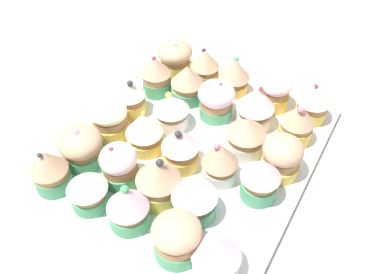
% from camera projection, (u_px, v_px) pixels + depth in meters
% --- Properties ---
extents(ground_plane, '(1.80, 1.80, 0.03)m').
position_uv_depth(ground_plane, '(192.00, 161.00, 0.70)').
color(ground_plane, '#B2A899').
extents(baking_tray, '(0.44, 0.37, 0.01)m').
position_uv_depth(baking_tray, '(192.00, 152.00, 0.68)').
color(baking_tray, silver).
rests_on(baking_tray, ground_plane).
extents(cupcake_0, '(0.07, 0.07, 0.07)m').
position_uv_depth(cupcake_0, '(175.00, 57.00, 0.80)').
color(cupcake_0, '#EFC651').
rests_on(cupcake_0, baking_tray).
extents(cupcake_1, '(0.05, 0.05, 0.08)m').
position_uv_depth(cupcake_1, '(156.00, 75.00, 0.75)').
color(cupcake_1, '#4C9E6B').
rests_on(cupcake_1, baking_tray).
extents(cupcake_2, '(0.06, 0.06, 0.07)m').
position_uv_depth(cupcake_2, '(130.00, 97.00, 0.72)').
color(cupcake_2, '#EFC651').
rests_on(cupcake_2, baking_tray).
extents(cupcake_3, '(0.06, 0.06, 0.07)m').
position_uv_depth(cupcake_3, '(110.00, 119.00, 0.68)').
color(cupcake_3, '#EFC651').
rests_on(cupcake_3, baking_tray).
extents(cupcake_4, '(0.07, 0.07, 0.07)m').
position_uv_depth(cupcake_4, '(81.00, 146.00, 0.64)').
color(cupcake_4, '#4C9E6B').
rests_on(cupcake_4, baking_tray).
extents(cupcake_5, '(0.06, 0.06, 0.08)m').
position_uv_depth(cupcake_5, '(49.00, 170.00, 0.60)').
color(cupcake_5, '#4C9E6B').
rests_on(cupcake_5, baking_tray).
extents(cupcake_6, '(0.05, 0.05, 0.07)m').
position_uv_depth(cupcake_6, '(205.00, 67.00, 0.78)').
color(cupcake_6, '#EFC651').
rests_on(cupcake_6, baking_tray).
extents(cupcake_7, '(0.06, 0.06, 0.07)m').
position_uv_depth(cupcake_7, '(187.00, 83.00, 0.74)').
color(cupcake_7, '#4C9E6B').
rests_on(cupcake_7, baking_tray).
extents(cupcake_8, '(0.06, 0.06, 0.07)m').
position_uv_depth(cupcake_8, '(171.00, 110.00, 0.69)').
color(cupcake_8, white).
rests_on(cupcake_8, baking_tray).
extents(cupcake_9, '(0.06, 0.06, 0.08)m').
position_uv_depth(cupcake_9, '(144.00, 131.00, 0.65)').
color(cupcake_9, '#EFC651').
rests_on(cupcake_9, baking_tray).
extents(cupcake_10, '(0.06, 0.06, 0.07)m').
position_uv_depth(cupcake_10, '(119.00, 165.00, 0.61)').
color(cupcake_10, '#4C9E6B').
rests_on(cupcake_10, baking_tray).
extents(cupcake_11, '(0.06, 0.06, 0.07)m').
position_uv_depth(cupcake_11, '(87.00, 189.00, 0.58)').
color(cupcake_11, '#4C9E6B').
rests_on(cupcake_11, baking_tray).
extents(cupcake_12, '(0.06, 0.06, 0.07)m').
position_uv_depth(cupcake_12, '(234.00, 76.00, 0.76)').
color(cupcake_12, '#EFC651').
rests_on(cupcake_12, baking_tray).
extents(cupcake_13, '(0.06, 0.06, 0.07)m').
position_uv_depth(cupcake_13, '(216.00, 99.00, 0.71)').
color(cupcake_13, '#4C9E6B').
rests_on(cupcake_13, baking_tray).
extents(cupcake_14, '(0.06, 0.06, 0.08)m').
position_uv_depth(cupcake_14, '(183.00, 149.00, 0.63)').
color(cupcake_14, '#EFC651').
rests_on(cupcake_14, baking_tray).
extents(cupcake_15, '(0.06, 0.06, 0.08)m').
position_uv_depth(cupcake_15, '(158.00, 180.00, 0.58)').
color(cupcake_15, '#EFC651').
rests_on(cupcake_15, baking_tray).
extents(cupcake_16, '(0.06, 0.06, 0.08)m').
position_uv_depth(cupcake_16, '(128.00, 206.00, 0.55)').
color(cupcake_16, '#4C9E6B').
rests_on(cupcake_16, baking_tray).
extents(cupcake_17, '(0.06, 0.06, 0.07)m').
position_uv_depth(cupcake_17, '(275.00, 91.00, 0.73)').
color(cupcake_17, '#EFC651').
rests_on(cupcake_17, baking_tray).
extents(cupcake_18, '(0.07, 0.07, 0.08)m').
position_uv_depth(cupcake_18, '(256.00, 106.00, 0.69)').
color(cupcake_18, white).
rests_on(cupcake_18, baking_tray).
extents(cupcake_19, '(0.06, 0.06, 0.07)m').
position_uv_depth(cupcake_19, '(246.00, 135.00, 0.65)').
color(cupcake_19, white).
rests_on(cupcake_19, baking_tray).
extents(cupcake_20, '(0.06, 0.06, 0.08)m').
position_uv_depth(cupcake_20, '(220.00, 161.00, 0.61)').
color(cupcake_20, white).
rests_on(cupcake_20, baking_tray).
extents(cupcake_21, '(0.06, 0.06, 0.07)m').
position_uv_depth(cupcake_21, '(194.00, 198.00, 0.57)').
color(cupcake_21, '#4C9E6B').
rests_on(cupcake_21, baking_tray).
extents(cupcake_22, '(0.06, 0.06, 0.07)m').
position_uv_depth(cupcake_22, '(177.00, 238.00, 0.52)').
color(cupcake_22, '#4C9E6B').
rests_on(cupcake_22, baking_tray).
extents(cupcake_23, '(0.06, 0.06, 0.08)m').
position_uv_depth(cupcake_23, '(313.00, 101.00, 0.70)').
color(cupcake_23, '#EFC651').
rests_on(cupcake_23, baking_tray).
extents(cupcake_24, '(0.05, 0.05, 0.08)m').
position_uv_depth(cupcake_24, '(297.00, 123.00, 0.67)').
color(cupcake_24, '#EFC651').
rests_on(cupcake_24, baking_tray).
extents(cupcake_25, '(0.06, 0.06, 0.07)m').
position_uv_depth(cupcake_25, '(282.00, 156.00, 0.62)').
color(cupcake_25, '#EFC651').
rests_on(cupcake_25, baking_tray).
extents(cupcake_26, '(0.06, 0.06, 0.08)m').
position_uv_depth(cupcake_26, '(260.00, 177.00, 0.58)').
color(cupcake_26, '#4C9E6B').
rests_on(cupcake_26, baking_tray).
extents(cupcake_27, '(0.06, 0.06, 0.07)m').
position_uv_depth(cupcake_27, '(216.00, 255.00, 0.51)').
color(cupcake_27, white).
rests_on(cupcake_27, baking_tray).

